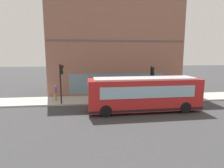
{
  "coord_description": "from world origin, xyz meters",
  "views": [
    {
      "loc": [
        -16.29,
        3.43,
        5.24
      ],
      "look_at": [
        1.55,
        1.24,
        2.29
      ],
      "focal_mm": 30.48,
      "sensor_mm": 36.0,
      "label": 1
    }
  ],
  "objects_px": {
    "fire_hydrant": "(126,96)",
    "pedestrian_near_hydrant": "(188,90)",
    "pedestrian_walking_along_curb": "(162,91)",
    "traffic_light_near_corner": "(152,77)",
    "traffic_light_down_block": "(61,76)",
    "pedestrian_near_building_entrance": "(55,92)",
    "city_bus_nearside": "(144,94)"
  },
  "relations": [
    {
      "from": "traffic_light_near_corner",
      "to": "pedestrian_walking_along_curb",
      "type": "xyz_separation_m",
      "value": [
        0.6,
        -1.41,
        -1.69
      ]
    },
    {
      "from": "traffic_light_down_block",
      "to": "pedestrian_near_hydrant",
      "type": "xyz_separation_m",
      "value": [
        0.52,
        -13.77,
        -1.82
      ]
    },
    {
      "from": "traffic_light_down_block",
      "to": "fire_hydrant",
      "type": "xyz_separation_m",
      "value": [
        0.93,
        -6.7,
        -2.43
      ]
    },
    {
      "from": "pedestrian_near_hydrant",
      "to": "city_bus_nearside",
      "type": "bearing_deg",
      "value": 119.66
    },
    {
      "from": "traffic_light_down_block",
      "to": "pedestrian_near_building_entrance",
      "type": "height_order",
      "value": "traffic_light_down_block"
    },
    {
      "from": "traffic_light_near_corner",
      "to": "fire_hydrant",
      "type": "height_order",
      "value": "traffic_light_near_corner"
    },
    {
      "from": "city_bus_nearside",
      "to": "traffic_light_down_block",
      "type": "relative_size",
      "value": 2.52
    },
    {
      "from": "pedestrian_near_hydrant",
      "to": "pedestrian_near_building_entrance",
      "type": "relative_size",
      "value": 0.96
    },
    {
      "from": "traffic_light_down_block",
      "to": "pedestrian_near_building_entrance",
      "type": "relative_size",
      "value": 2.29
    },
    {
      "from": "pedestrian_near_building_entrance",
      "to": "pedestrian_walking_along_curb",
      "type": "bearing_deg",
      "value": -92.35
    },
    {
      "from": "fire_hydrant",
      "to": "pedestrian_walking_along_curb",
      "type": "distance_m",
      "value": 4.13
    },
    {
      "from": "pedestrian_near_hydrant",
      "to": "pedestrian_near_building_entrance",
      "type": "xyz_separation_m",
      "value": [
        0.71,
        14.64,
        0.04
      ]
    },
    {
      "from": "pedestrian_walking_along_curb",
      "to": "fire_hydrant",
      "type": "bearing_deg",
      "value": 87.59
    },
    {
      "from": "traffic_light_down_block",
      "to": "pedestrian_walking_along_curb",
      "type": "height_order",
      "value": "traffic_light_down_block"
    },
    {
      "from": "pedestrian_near_building_entrance",
      "to": "traffic_light_down_block",
      "type": "bearing_deg",
      "value": -144.99
    },
    {
      "from": "traffic_light_near_corner",
      "to": "fire_hydrant",
      "type": "relative_size",
      "value": 4.99
    },
    {
      "from": "traffic_light_near_corner",
      "to": "pedestrian_near_building_entrance",
      "type": "bearing_deg",
      "value": 83.97
    },
    {
      "from": "pedestrian_near_hydrant",
      "to": "pedestrian_near_building_entrance",
      "type": "height_order",
      "value": "pedestrian_near_building_entrance"
    },
    {
      "from": "traffic_light_down_block",
      "to": "pedestrian_walking_along_curb",
      "type": "distance_m",
      "value": 10.98
    },
    {
      "from": "traffic_light_near_corner",
      "to": "traffic_light_down_block",
      "type": "xyz_separation_m",
      "value": [
        -0.15,
        9.38,
        0.22
      ]
    },
    {
      "from": "traffic_light_near_corner",
      "to": "traffic_light_down_block",
      "type": "height_order",
      "value": "traffic_light_down_block"
    },
    {
      "from": "city_bus_nearside",
      "to": "traffic_light_down_block",
      "type": "distance_m",
      "value": 8.29
    },
    {
      "from": "fire_hydrant",
      "to": "pedestrian_walking_along_curb",
      "type": "relative_size",
      "value": 0.48
    },
    {
      "from": "fire_hydrant",
      "to": "traffic_light_down_block",
      "type": "bearing_deg",
      "value": 97.91
    },
    {
      "from": "city_bus_nearside",
      "to": "traffic_light_near_corner",
      "type": "distance_m",
      "value": 3.79
    },
    {
      "from": "pedestrian_near_building_entrance",
      "to": "pedestrian_near_hydrant",
      "type": "bearing_deg",
      "value": -92.79
    },
    {
      "from": "fire_hydrant",
      "to": "pedestrian_near_hydrant",
      "type": "relative_size",
      "value": 0.44
    },
    {
      "from": "city_bus_nearside",
      "to": "fire_hydrant",
      "type": "height_order",
      "value": "city_bus_nearside"
    },
    {
      "from": "city_bus_nearside",
      "to": "pedestrian_walking_along_curb",
      "type": "height_order",
      "value": "city_bus_nearside"
    },
    {
      "from": "traffic_light_down_block",
      "to": "pedestrian_walking_along_curb",
      "type": "relative_size",
      "value": 2.58
    },
    {
      "from": "traffic_light_down_block",
      "to": "pedestrian_near_building_entrance",
      "type": "bearing_deg",
      "value": 35.01
    },
    {
      "from": "traffic_light_near_corner",
      "to": "traffic_light_down_block",
      "type": "bearing_deg",
      "value": 90.94
    }
  ]
}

